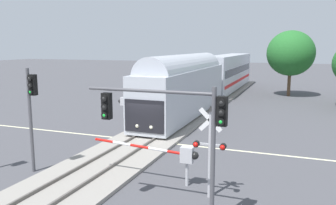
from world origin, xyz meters
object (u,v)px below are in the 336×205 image
Objects in this scene: crossing_gate_near at (176,154)px; traffic_signal_near_right at (172,119)px; crossing_gate_far at (129,102)px; traffic_signal_median at (31,103)px; crossing_signal_mast at (210,142)px; elm_centre_background at (291,53)px; commuter_train at (211,76)px.

crossing_gate_near is 0.99× the size of traffic_signal_near_right.
traffic_signal_median is (1.55, -13.14, 2.07)m from crossing_gate_far.
crossing_signal_mast is at bearing 67.65° from traffic_signal_near_right.
crossing_signal_mast is 0.48× the size of elm_centre_background.
crossing_signal_mast is 0.75× the size of crossing_gate_far.
traffic_signal_median is (-7.04, -1.04, 2.04)m from crossing_gate_near.
crossing_gate_near is at bearing -79.82° from commuter_train.
commuter_train is 12.56m from crossing_gate_far.
crossing_gate_near is at bearing -54.64° from crossing_gate_far.
crossing_gate_far is at bearing 122.27° from traffic_signal_near_right.
commuter_train is 11.14m from elm_centre_background.
crossing_gate_far is at bearing 125.36° from crossing_gate_near.
traffic_signal_median reaches higher than crossing_signal_mast.
traffic_signal_median is at bearing 166.85° from traffic_signal_near_right.
traffic_signal_median is at bearing -171.59° from crossing_gate_near.
crossing_gate_far is (-10.32, 12.91, -0.96)m from crossing_signal_mast.
crossing_gate_near is 14.84m from crossing_gate_far.
elm_centre_background is (12.44, 18.92, 3.88)m from crossing_gate_far.
traffic_signal_near_right is 0.66× the size of elm_centre_background.
crossing_signal_mast is (6.01, -24.63, -0.43)m from commuter_train.
crossing_signal_mast is 0.75× the size of traffic_signal_median.
crossing_gate_near is 1.36× the size of crossing_signal_mast.
commuter_train is at bearing 83.67° from traffic_signal_median.
commuter_train is 4.83× the size of elm_centre_background.
traffic_signal_near_right is (0.88, -2.89, 2.25)m from crossing_gate_near.
traffic_signal_median is at bearing -108.75° from elm_centre_background.
traffic_signal_near_right reaches higher than crossing_gate_far.
crossing_gate_far is 22.97m from elm_centre_background.
crossing_gate_near is 1.02× the size of traffic_signal_median.
commuter_train is at bearing -138.43° from elm_centre_background.
commuter_train is at bearing 100.18° from crossing_gate_near.
crossing_gate_far is at bearing -110.19° from commuter_train.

